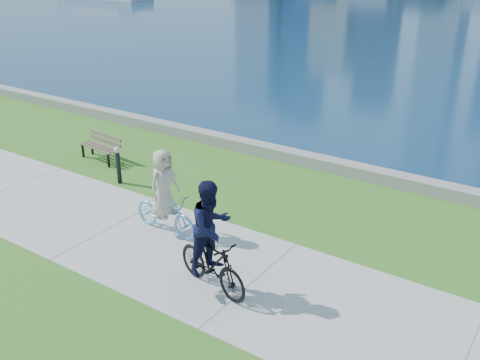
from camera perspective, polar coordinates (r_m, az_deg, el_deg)
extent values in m
plane|color=#2F651A|center=(13.03, -13.58, -4.98)|extent=(320.00, 320.00, 0.00)
cube|color=#A4A59F|center=(13.03, -13.58, -4.94)|extent=(80.00, 3.50, 0.02)
cube|color=gray|center=(17.30, 1.43, 3.51)|extent=(90.00, 0.50, 0.35)
cube|color=black|center=(17.60, -16.41, 3.02)|extent=(0.06, 0.06, 0.42)
cube|color=black|center=(16.56, -13.85, 2.03)|extent=(0.06, 0.06, 0.42)
cube|color=black|center=(17.77, -15.50, 3.32)|extent=(0.06, 0.06, 0.42)
cube|color=black|center=(16.74, -12.92, 2.35)|extent=(0.06, 0.06, 0.42)
cube|color=brown|center=(17.00, -15.25, 3.27)|extent=(1.51, 0.27, 0.04)
cube|color=brown|center=(17.08, -14.84, 3.40)|extent=(1.51, 0.27, 0.04)
cube|color=brown|center=(17.16, -14.43, 3.54)|extent=(1.51, 0.27, 0.04)
cube|color=brown|center=(17.18, -14.16, 4.03)|extent=(1.51, 0.23, 0.11)
cube|color=brown|center=(17.14, -14.14, 4.56)|extent=(1.51, 0.23, 0.11)
cylinder|color=black|center=(15.25, -12.82, 1.34)|extent=(0.12, 0.12, 0.95)
sphere|color=silver|center=(15.07, -13.00, 3.13)|extent=(0.17, 0.17, 0.17)
imported|color=#5DA7E2|center=(12.38, -7.96, -3.52)|extent=(0.74, 1.84, 0.95)
imported|color=beige|center=(12.06, -8.16, -0.36)|extent=(0.55, 0.81, 1.58)
imported|color=black|center=(10.24, -3.02, -8.92)|extent=(0.94, 1.92, 1.11)
imported|color=black|center=(9.84, -3.12, -5.05)|extent=(0.86, 1.01, 1.82)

